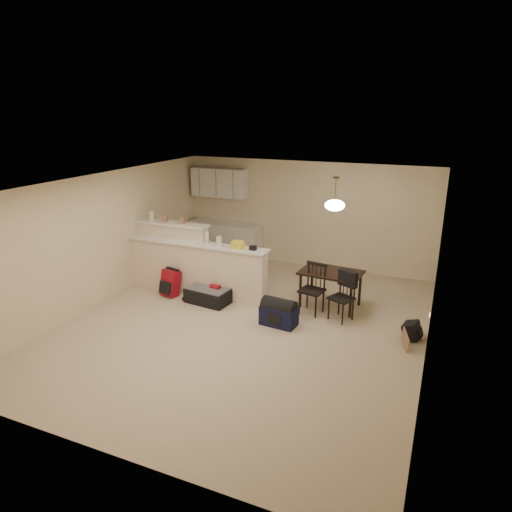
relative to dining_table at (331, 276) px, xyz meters
The scene contains 22 objects.
room 1.89m from the dining_table, 131.00° to the right, with size 7.00×7.02×2.50m.
breakfast_bar 2.95m from the dining_table, behind, with size 3.08×0.58×1.39m.
upper_cabinets 4.11m from the dining_table, 149.64° to the left, with size 1.40×0.34×0.70m, color white.
kitchen_counter 3.67m from the dining_table, 149.81° to the left, with size 1.80×0.60×0.90m, color white.
thermostat 2.03m from the dining_table, ahead, with size 0.02×0.12×0.12m, color beige.
jar 3.94m from the dining_table, behind, with size 0.10×0.10×0.20m, color silver.
cereal_box 3.61m from the dining_table, behind, with size 0.10×0.07×0.16m, color #9D7351.
small_box 3.21m from the dining_table, behind, with size 0.08×0.06×0.12m, color #9D7351.
bottle_a 2.51m from the dining_table, 169.48° to the right, with size 0.07×0.07×0.26m, color silver.
bottle_b 2.28m from the dining_table, 168.34° to the right, with size 0.06×0.06×0.18m, color silver.
bag_lump 1.87m from the dining_table, 165.57° to the right, with size 0.22×0.18×0.14m, color #9D7351.
pouch 1.57m from the dining_table, 162.54° to the right, with size 0.12×0.10×0.08m, color #9D7351.
extra_item_x 2.24m from the dining_table, 168.10° to the right, with size 0.07×0.07×0.20m, color silver.
dining_table is the anchor object (origin of this frame).
pendant_lamp 1.37m from the dining_table, 45.00° to the left, with size 0.36×0.36×0.62m.
dining_chair_near 0.52m from the dining_table, 119.35° to the right, with size 0.41×0.39×0.95m, color black, non-canonical shape.
dining_chair_far 0.63m from the dining_table, 56.93° to the right, with size 0.39×0.37×0.88m, color black, non-canonical shape.
suitcase 2.40m from the dining_table, 161.80° to the right, with size 0.85×0.55×0.29m, color black.
red_backpack 3.23m from the dining_table, 166.75° to the right, with size 0.35×0.22×0.53m, color maroon.
navy_duffel 1.37m from the dining_table, 118.96° to the right, with size 0.63×0.34×0.34m, color #101233.
black_daypack 1.81m from the dining_table, 25.00° to the right, with size 0.31×0.22×0.28m, color black.
cardboard_sheet 1.95m from the dining_table, 36.60° to the right, with size 0.36×0.02×0.27m, color #9D7351.
Camera 1 is at (3.03, -6.66, 3.65)m, focal length 32.00 mm.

